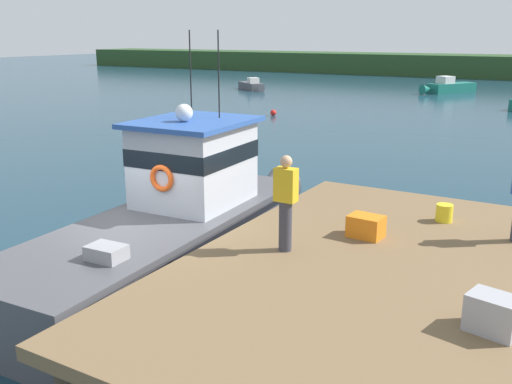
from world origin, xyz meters
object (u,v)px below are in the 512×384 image
at_px(crate_stack_near_edge, 493,314).
at_px(bait_bucket, 444,213).
at_px(main_fishing_boat, 178,220).
at_px(crate_single_by_cleat, 366,226).
at_px(mooring_buoy_outer, 273,113).
at_px(deckhand_by_the_boat, 286,201).
at_px(moored_boat_outer_mooring, 252,86).
at_px(moored_boat_mid_harbor, 448,87).

distance_m(crate_stack_near_edge, bait_bucket, 4.35).
bearing_deg(main_fishing_boat, bait_bucket, 22.76).
height_order(crate_single_by_cleat, mooring_buoy_outer, crate_single_by_cleat).
height_order(crate_stack_near_edge, deckhand_by_the_boat, deckhand_by_the_boat).
bearing_deg(crate_stack_near_edge, deckhand_by_the_boat, 161.41).
height_order(crate_single_by_cleat, crate_stack_near_edge, crate_stack_near_edge).
xyz_separation_m(main_fishing_boat, bait_bucket, (4.89, 2.05, 0.36)).
distance_m(main_fishing_boat, mooring_buoy_outer, 23.12).
height_order(moored_boat_outer_mooring, mooring_buoy_outer, moored_boat_outer_mooring).
relative_size(bait_bucket, moored_boat_mid_harbor, 0.07).
bearing_deg(bait_bucket, crate_stack_near_edge, -69.92).
bearing_deg(deckhand_by_the_boat, bait_bucket, 56.25).
height_order(main_fishing_boat, moored_boat_outer_mooring, main_fishing_boat).
xyz_separation_m(bait_bucket, moored_boat_mid_harbor, (-8.23, 38.44, -0.90)).
height_order(crate_single_by_cleat, bait_bucket, crate_single_by_cleat).
distance_m(bait_bucket, deckhand_by_the_boat, 3.59).
relative_size(bait_bucket, deckhand_by_the_boat, 0.21).
xyz_separation_m(bait_bucket, mooring_buoy_outer, (-14.16, 19.11, -1.19)).
relative_size(main_fishing_boat, crate_stack_near_edge, 16.46).
relative_size(main_fishing_boat, crate_single_by_cleat, 16.46).
height_order(crate_stack_near_edge, moored_boat_outer_mooring, crate_stack_near_edge).
relative_size(main_fishing_boat, deckhand_by_the_boat, 6.06).
relative_size(moored_boat_outer_mooring, mooring_buoy_outer, 10.55).
xyz_separation_m(crate_stack_near_edge, bait_bucket, (-1.49, 4.09, -0.07)).
relative_size(main_fishing_boat, bait_bucket, 29.05).
xyz_separation_m(crate_single_by_cleat, moored_boat_outer_mooring, (-22.59, 34.15, -1.03)).
bearing_deg(moored_boat_mid_harbor, deckhand_by_the_boat, -81.37).
distance_m(main_fishing_boat, crate_stack_near_edge, 6.72).
distance_m(main_fishing_boat, bait_bucket, 5.32).
distance_m(main_fishing_boat, moored_boat_mid_harbor, 40.63).
bearing_deg(moored_boat_mid_harbor, bait_bucket, -77.91).
bearing_deg(deckhand_by_the_boat, crate_stack_near_edge, -18.59).
relative_size(deckhand_by_the_boat, moored_boat_mid_harbor, 0.32).
xyz_separation_m(moored_boat_outer_mooring, moored_boat_mid_harbor, (15.37, 5.90, 0.11)).
relative_size(crate_single_by_cleat, moored_boat_outer_mooring, 0.16).
relative_size(main_fishing_boat, moored_boat_outer_mooring, 2.59).
bearing_deg(bait_bucket, deckhand_by_the_boat, -123.75).
distance_m(main_fishing_boat, moored_boat_outer_mooring, 39.33).
bearing_deg(main_fishing_boat, crate_stack_near_edge, -17.67).
xyz_separation_m(deckhand_by_the_boat, moored_boat_mid_harbor, (-6.27, 41.36, -1.59)).
bearing_deg(moored_boat_outer_mooring, bait_bucket, -54.04).
distance_m(crate_stack_near_edge, moored_boat_mid_harbor, 43.63).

